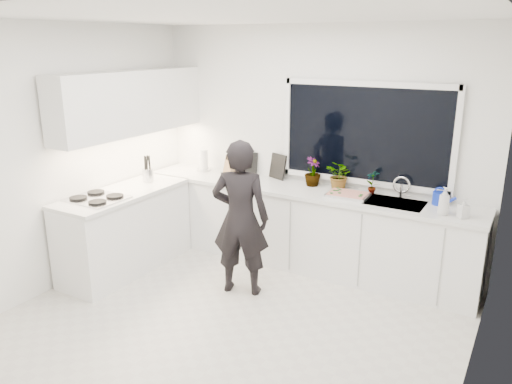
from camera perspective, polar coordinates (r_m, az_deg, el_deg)
The scene contains 25 objects.
floor at distance 4.83m, azimuth -2.51°, elevation -14.50°, with size 4.00×3.50×0.02m, color beige.
wall_back at distance 5.81m, azimuth 6.71°, elevation 5.24°, with size 4.00×0.02×2.70m, color white.
wall_left at distance 5.61m, azimuth -20.34°, elevation 3.90°, with size 0.02×3.50×2.70m, color white.
wall_right at distance 3.66m, azimuth 24.81°, elevation -3.06°, with size 0.02×3.50×2.70m, color white.
ceiling at distance 4.14m, azimuth -3.02°, elevation 19.70°, with size 4.00×3.50×0.02m, color white.
window at distance 5.53m, azimuth 12.37°, elevation 6.51°, with size 1.80×0.02×1.00m, color black.
base_cabinets_back at distance 5.79m, azimuth 5.17°, elevation -4.15°, with size 3.92×0.58×0.88m, color white.
base_cabinets_left at distance 5.84m, azimuth -14.67°, elevation -4.44°, with size 0.58×1.60×0.88m, color white.
countertop_back at distance 5.63m, azimuth 5.25°, elevation 0.20°, with size 3.94×0.62×0.04m, color silver.
countertop_left at distance 5.70m, azimuth -15.01°, elevation -0.11°, with size 0.62×1.60×0.04m, color silver.
upper_cabinets at distance 5.84m, azimuth -14.13°, elevation 9.89°, with size 0.34×2.10×0.70m, color white.
sink at distance 5.32m, azimuth 15.60°, elevation -1.70°, with size 0.58×0.42×0.14m, color silver.
faucet at distance 5.46m, azimuth 16.27°, elevation 0.48°, with size 0.03×0.03×0.22m, color silver.
stovetop at distance 5.47m, azimuth -17.74°, elevation -0.65°, with size 0.56×0.48×0.03m, color black.
person at distance 5.01m, azimuth -1.79°, elevation -3.02°, with size 0.59×0.38×1.60m, color black.
pizza_tray at distance 5.41m, azimuth 10.46°, elevation -0.33°, with size 0.43×0.32×0.03m, color #AFB0B4.
pizza at distance 5.40m, azimuth 10.47°, elevation -0.15°, with size 0.40×0.28×0.01m, color #BA3F18.
watering_can at distance 5.36m, azimuth 20.23°, elevation -0.69°, with size 0.14×0.14×0.13m, color #1532CB.
paper_towel_roll at distance 6.39m, azimuth -6.02°, elevation 3.56°, with size 0.11×0.11×0.26m, color white.
knife_block at distance 6.21m, azimuth -2.90°, elevation 3.06°, with size 0.13×0.10×0.22m, color #A2744B.
utensil_crock at distance 6.00m, azimuth -12.23°, elevation 1.91°, with size 0.13×0.13×0.16m, color silver.
picture_frame_large at distance 6.18m, azimuth -0.82°, elevation 3.30°, with size 0.22×0.02×0.28m, color black.
picture_frame_small at distance 5.99m, azimuth 2.50°, elevation 2.94°, with size 0.25×0.02×0.30m, color black.
herb_plants at distance 5.61m, azimuth 9.03°, elevation 1.94°, with size 0.89×0.34×0.33m.
soap_bottles at distance 5.03m, azimuth 21.32°, elevation -1.22°, with size 0.30×0.13×0.27m.
Camera 1 is at (2.25, -3.47, 2.49)m, focal length 35.00 mm.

